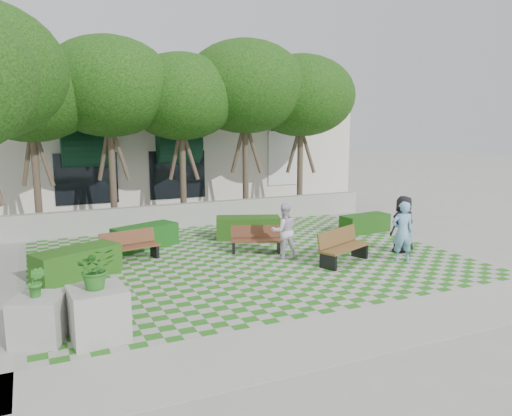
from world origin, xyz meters
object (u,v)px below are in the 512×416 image
bench_east (343,247)px  planter_front (98,302)px  hedge_west (77,263)px  person_white (284,231)px  bench_mid (256,240)px  hedge_midleft (145,237)px  hedge_midright (248,228)px  person_dark (403,224)px  person_blue (402,232)px  planter_back (39,317)px  hedge_east (365,223)px  bench_west (130,247)px

bench_east → planter_front: bearing=175.9°
hedge_west → person_white: bearing=-5.8°
bench_mid → hedge_midleft: size_ratio=0.79×
bench_east → hedge_midright: size_ratio=0.89×
person_dark → person_white: (-3.66, 0.95, -0.06)m
planter_front → person_blue: (8.68, 1.80, 0.17)m
bench_mid → hedge_west: bench_mid is taller
bench_east → person_white: (-1.28, 1.17, 0.36)m
planter_back → person_white: 7.49m
hedge_east → planter_back: size_ratio=1.30×
planter_back → person_dark: size_ratio=0.81×
bench_west → hedge_east: size_ratio=0.93×
bench_east → hedge_midright: (-1.24, 3.90, -0.09)m
planter_back → person_dark: 10.66m
bench_mid → hedge_midleft: 3.61m
planter_back → hedge_midleft: bearing=62.0°
bench_mid → person_blue: (3.39, -2.71, 0.49)m
hedge_east → planter_front: 11.48m
bench_east → person_dark: bearing=-17.5°
planter_back → bench_west: bearing=62.2°
bench_east → planter_front: 7.43m
hedge_midright → planter_front: planter_front is taller
bench_west → hedge_east: (8.56, 0.28, -0.09)m
person_blue → person_white: 3.41m
hedge_midleft → person_white: person_white is taller
bench_mid → hedge_midright: bearing=97.0°
hedge_east → hedge_midright: (-4.31, 0.85, 0.06)m
bench_mid → hedge_east: size_ratio=0.88×
bench_mid → planter_front: planter_front is taller
bench_west → planter_front: 5.39m
bench_mid → person_white: person_white is taller
bench_mid → person_white: (0.47, -0.96, 0.43)m
bench_mid → person_dark: size_ratio=0.93×
hedge_midright → person_blue: (2.89, -4.48, 0.50)m
planter_front → person_blue: size_ratio=0.99×
hedge_midright → person_dark: person_dark is taller
bench_mid → person_blue: size_ratio=0.93×
person_blue → person_white: size_ratio=1.07×
planter_front → planter_back: 1.08m
bench_west → hedge_midright: size_ratio=0.79×
bench_east → hedge_midleft: bearing=116.2°
hedge_east → person_dark: 2.96m
bench_west → person_dark: person_dark is taller
hedge_west → planter_front: bearing=-89.8°
hedge_east → hedge_west: (-10.12, -1.29, 0.06)m
hedge_midleft → person_white: 4.58m
person_blue → hedge_midright: bearing=-38.5°
bench_west → hedge_east: bench_west is taller
hedge_east → person_blue: 3.94m
hedge_west → person_dark: person_dark is taller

